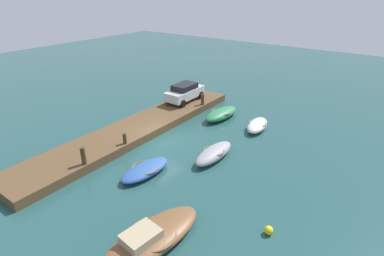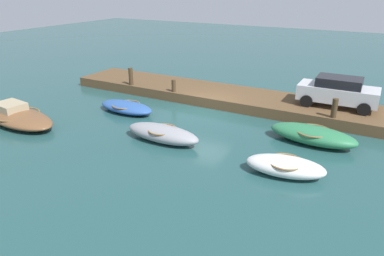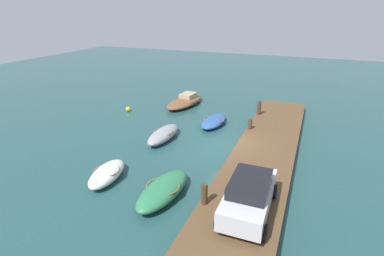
{
  "view_description": "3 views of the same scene",
  "coord_description": "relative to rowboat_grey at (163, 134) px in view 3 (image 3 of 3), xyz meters",
  "views": [
    {
      "loc": [
        14.84,
        13.65,
        10.3
      ],
      "look_at": [
        -0.83,
        2.24,
        1.29
      ],
      "focal_mm": 29.02,
      "sensor_mm": 36.0,
      "label": 1
    },
    {
      "loc": [
        -8.47,
        16.83,
        6.73
      ],
      "look_at": [
        -1.11,
        3.55,
        0.5
      ],
      "focal_mm": 33.24,
      "sensor_mm": 36.0,
      "label": 2
    },
    {
      "loc": [
        -16.8,
        -4.42,
        8.44
      ],
      "look_at": [
        0.46,
        2.63,
        0.93
      ],
      "focal_mm": 28.16,
      "sensor_mm": 36.0,
      "label": 3
    }
  ],
  "objects": [
    {
      "name": "dinghy_white",
      "position": [
        -5.73,
        0.35,
        -0.01
      ],
      "size": [
        3.11,
        1.72,
        0.72
      ],
      "rotation": [
        0.0,
        0.0,
        0.15
      ],
      "color": "white",
      "rests_on": "ground_plane"
    },
    {
      "name": "mooring_post_mid_east",
      "position": [
        5.92,
        -5.34,
        0.76
      ],
      "size": [
        0.28,
        0.28,
        1.1
      ],
      "primitive_type": "cylinder",
      "color": "#47331E",
      "rests_on": "dock_platform"
    },
    {
      "name": "parked_car",
      "position": [
        -6.35,
        -7.19,
        1.04
      ],
      "size": [
        4.01,
        1.94,
        1.58
      ],
      "rotation": [
        0.0,
        0.0,
        0.01
      ],
      "color": "silver",
      "rests_on": "dock_platform"
    },
    {
      "name": "rowboat_blue",
      "position": [
        3.95,
        -2.32,
        -0.08
      ],
      "size": [
        3.52,
        1.7,
        0.58
      ],
      "rotation": [
        0.0,
        0.0,
        -0.06
      ],
      "color": "#2D569E",
      "rests_on": "ground_plane"
    },
    {
      "name": "mooring_post_mid_west",
      "position": [
        2.69,
        -5.34,
        0.57
      ],
      "size": [
        0.25,
        0.25,
        0.73
      ],
      "primitive_type": "cylinder",
      "color": "#47331E",
      "rests_on": "dock_platform"
    },
    {
      "name": "dock_platform",
      "position": [
        0.11,
        -6.84,
        -0.09
      ],
      "size": [
        20.29,
        3.51,
        0.59
      ],
      "primitive_type": "cube",
      "color": "brown",
      "rests_on": "ground_plane"
    },
    {
      "name": "marker_buoy",
      "position": [
        4.22,
        5.61,
        -0.18
      ],
      "size": [
        0.41,
        0.41,
        0.41
      ],
      "primitive_type": "sphere",
      "color": "yellow",
      "rests_on": "ground_plane"
    },
    {
      "name": "rowboat_grey",
      "position": [
        0.0,
        0.0,
        0.0
      ],
      "size": [
        3.69,
        1.37,
        0.75
      ],
      "rotation": [
        0.0,
        0.0,
        -0.01
      ],
      "color": "#939399",
      "rests_on": "ground_plane"
    },
    {
      "name": "rowboat_green",
      "position": [
        -6.01,
        -3.09,
        0.02
      ],
      "size": [
        3.96,
        1.81,
        0.79
      ],
      "rotation": [
        0.0,
        0.0,
        -0.07
      ],
      "color": "#2D7A4C",
      "rests_on": "ground_plane"
    },
    {
      "name": "ground_plane",
      "position": [
        0.11,
        -4.51,
        -0.38
      ],
      "size": [
        84.0,
        84.0,
        0.0
      ],
      "primitive_type": "plane",
      "color": "#234C4C"
    },
    {
      "name": "mooring_post_west",
      "position": [
        -6.51,
        -5.34,
        0.69
      ],
      "size": [
        0.27,
        0.27,
        0.96
      ],
      "primitive_type": "cylinder",
      "color": "#47331E",
      "rests_on": "dock_platform"
    },
    {
      "name": "motorboat_brown",
      "position": [
        7.75,
        1.74,
        -0.0
      ],
      "size": [
        5.36,
        2.67,
        0.99
      ],
      "rotation": [
        0.0,
        0.0,
        -0.12
      ],
      "color": "brown",
      "rests_on": "ground_plane"
    }
  ]
}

